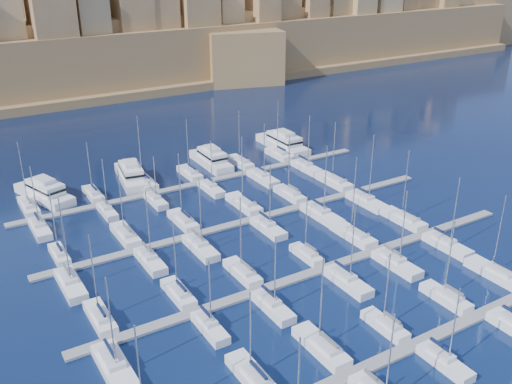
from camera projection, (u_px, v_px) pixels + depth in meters
ground at (281, 241)px, 103.62m from camera, size 600.00×600.00×0.00m
pontoon_near at (420, 342)px, 76.91m from camera, size 84.00×2.00×0.40m
pontoon_mid_near at (321, 270)px, 94.14m from camera, size 84.00×2.00×0.40m
pontoon_mid_far at (253, 219)px, 111.37m from camera, size 84.00×2.00×0.40m
pontoon_far at (203, 182)px, 128.60m from camera, size 84.00×2.00×0.40m
sailboat_1 at (253, 377)px, 70.03m from camera, size 2.79×9.31×13.03m
sailboat_2 at (322, 347)px, 75.23m from camera, size 2.88×9.61×14.23m
sailboat_3 at (385, 325)px, 79.50m from camera, size 2.32×7.73×12.22m
sailboat_4 at (446, 297)px, 85.78m from camera, size 2.53×8.44×13.64m
sailboat_5 at (495, 273)px, 92.15m from camera, size 2.98×9.93×14.54m
sailboat_9 at (445, 362)px, 72.55m from camera, size 2.34×7.81×12.35m
sailboat_12 at (100, 318)px, 81.14m from camera, size 2.61×8.70×14.10m
sailboat_13 at (179, 293)px, 86.78m from camera, size 2.51×8.38×12.95m
sailboat_14 at (243, 272)px, 92.33m from camera, size 2.62×8.72×14.07m
sailboat_15 at (307, 255)px, 97.67m from camera, size 2.20×7.35×11.79m
sailboat_16 at (353, 235)px, 104.24m from camera, size 3.06×10.19×15.92m
sailboat_17 at (404, 219)px, 110.14m from camera, size 2.97×9.92×14.94m
sailboat_18 at (115, 368)px, 71.37m from camera, size 3.20×10.68×14.72m
sailboat_19 at (210, 327)px, 79.15m from camera, size 2.35×7.85×11.90m
sailboat_20 at (272, 306)px, 83.66m from camera, size 2.59×8.64×12.84m
sailboat_21 at (347, 281)px, 89.91m from camera, size 2.84×9.46×14.60m
sailboat_22 at (396, 263)px, 94.89m from camera, size 2.86×9.53×14.42m
sailboat_23 at (447, 245)px, 100.72m from camera, size 2.84×9.47×14.10m
sailboat_24 at (59, 254)px, 97.68m from camera, size 2.25×7.50×12.72m
sailboat_25 at (125, 235)px, 104.24m from camera, size 2.87×9.56×13.64m
sailboat_26 at (183, 221)px, 109.58m from camera, size 2.77×9.22×14.60m
sailboat_27 at (244, 204)px, 116.61m from camera, size 3.10×10.34×15.27m
sailboat_28 at (290, 194)px, 121.22m from camera, size 2.66×8.85×13.90m
sailboat_29 at (334, 181)px, 127.71m from camera, size 3.08×10.27×14.60m
sailboat_30 at (71, 284)px, 89.08m from camera, size 2.95×9.83×16.09m
sailboat_31 at (150, 260)px, 95.77m from camera, size 2.71×9.03×14.17m
sailboat_32 at (200, 247)px, 99.95m from camera, size 2.89×9.62×14.53m
sailboat_33 at (268, 228)px, 106.91m from camera, size 2.75×9.15×13.59m
sailboat_34 at (322, 214)px, 112.07m from camera, size 3.18×10.61×15.47m
sailboat_35 at (366, 201)px, 117.88m from camera, size 3.03×10.10×15.57m
sailboat_36 at (29, 206)px, 115.47m from camera, size 2.86×9.53×14.65m
sailboat_37 at (93, 194)px, 121.28m from camera, size 2.54×8.45×12.41m
sailboat_38 at (143, 181)px, 127.69m from camera, size 3.21×10.70×16.10m
sailboat_39 at (190, 173)px, 132.33m from camera, size 2.71×9.03×13.77m
sailboat_40 at (241, 162)px, 138.96m from camera, size 2.80×9.32×14.00m
sailboat_41 at (278, 154)px, 144.11m from camera, size 2.73×9.09×14.74m
sailboat_42 at (40, 228)px, 106.65m from camera, size 2.74×9.14×13.62m
sailboat_43 at (107, 211)px, 113.51m from camera, size 2.29×7.62×12.22m
sailboat_44 at (156, 200)px, 118.29m from camera, size 2.38×7.93×10.82m
sailboat_45 at (211, 188)px, 124.12m from camera, size 2.57×8.56×12.06m
sailboat_46 at (263, 178)px, 129.71m from camera, size 2.97×9.89×13.95m
sailboat_47 at (306, 167)px, 135.83m from camera, size 2.82×9.38×13.83m
motor_yacht_a at (45, 192)px, 119.94m from camera, size 9.71×17.09×5.25m
motor_yacht_b at (131, 174)px, 128.89m from camera, size 7.36×16.74×5.25m
motor_yacht_c at (211, 159)px, 138.29m from camera, size 4.98×15.62×5.25m
motor_yacht_d at (283, 142)px, 149.73m from camera, size 5.62×18.31×5.25m
fortified_city at (58, 43)px, 219.25m from camera, size 460.00×108.95×59.52m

